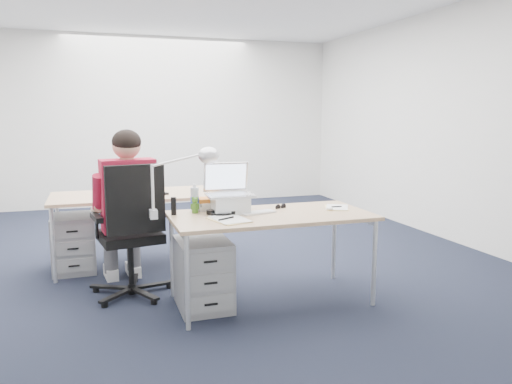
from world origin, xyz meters
TOP-DOWN VIEW (x-y plane):
  - floor at (0.00, 0.00)m, footprint 7.00×7.00m
  - room at (0.00, 0.00)m, footprint 6.02×7.02m
  - desk_near at (0.25, -1.35)m, footprint 1.60×0.80m
  - desk_far at (-0.72, 0.02)m, footprint 1.60×0.80m
  - office_chair at (-0.82, -0.87)m, footprint 0.82×0.82m
  - seated_person at (-0.84, -0.68)m, footprint 0.46×0.80m
  - drawer_pedestal_near at (-0.31, -1.32)m, footprint 0.40×0.50m
  - drawer_pedestal_far at (-1.31, 0.01)m, footprint 0.40×0.50m
  - silver_laptop at (-0.05, -1.21)m, footprint 0.38×0.31m
  - wireless_keyboard at (0.15, -1.30)m, footprint 0.32×0.19m
  - computer_mouse at (0.77, -1.35)m, footprint 0.08×0.10m
  - headphones at (-0.14, -1.27)m, footprint 0.31×0.28m
  - can_koozie at (-0.10, -1.19)m, footprint 0.08×0.08m
  - water_bottle at (-0.31, -1.04)m, footprint 0.08×0.08m
  - bear_figurine at (-0.33, -1.13)m, footprint 0.09×0.07m
  - book_stack at (-0.17, -1.02)m, footprint 0.26×0.23m
  - cordless_phone at (-0.50, -1.16)m, footprint 0.04×0.04m
  - papers_left at (-0.14, -1.49)m, footprint 0.29×0.36m
  - papers_right at (0.86, -1.29)m, footprint 0.28×0.31m
  - sunglasses at (0.41, -1.16)m, footprint 0.12×0.09m
  - desk_lamp at (-0.50, -1.24)m, footprint 0.52×0.29m
  - dark_laptop at (-0.61, -0.06)m, footprint 0.47×0.46m
  - far_cup at (-0.47, 0.09)m, footprint 0.08×0.08m
  - far_papers at (-0.98, 0.07)m, footprint 0.22×0.31m

SIDE VIEW (x-z plane):
  - floor at x=0.00m, z-range 0.00..0.00m
  - drawer_pedestal_near at x=-0.31m, z-range 0.00..0.55m
  - drawer_pedestal_far at x=-1.31m, z-range 0.00..0.55m
  - office_chair at x=-0.82m, z-range -0.25..0.89m
  - desk_near at x=0.25m, z-range 0.32..1.05m
  - desk_far at x=-0.72m, z-range 0.32..1.05m
  - seated_person at x=-0.84m, z-range 0.00..1.38m
  - far_papers at x=-0.98m, z-range 0.73..0.74m
  - papers_right at x=0.86m, z-range 0.73..0.74m
  - papers_left at x=-0.14m, z-range 0.73..0.74m
  - wireless_keyboard at x=0.15m, z-range 0.73..0.74m
  - sunglasses at x=0.41m, z-range 0.73..0.76m
  - computer_mouse at x=0.77m, z-range 0.73..0.76m
  - headphones at x=-0.14m, z-range 0.73..0.77m
  - book_stack at x=-0.17m, z-range 0.73..0.83m
  - far_cup at x=-0.47m, z-range 0.73..0.83m
  - can_koozie at x=-0.10m, z-range 0.73..0.84m
  - bear_figurine at x=-0.33m, z-range 0.73..0.87m
  - cordless_phone at x=-0.50m, z-range 0.73..0.87m
  - water_bottle at x=-0.31m, z-range 0.73..0.96m
  - dark_laptop at x=-0.61m, z-range 0.73..1.00m
  - silver_laptop at x=-0.05m, z-range 0.73..1.13m
  - desk_lamp at x=-0.50m, z-range 0.73..1.29m
  - room at x=0.00m, z-range 0.31..3.12m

